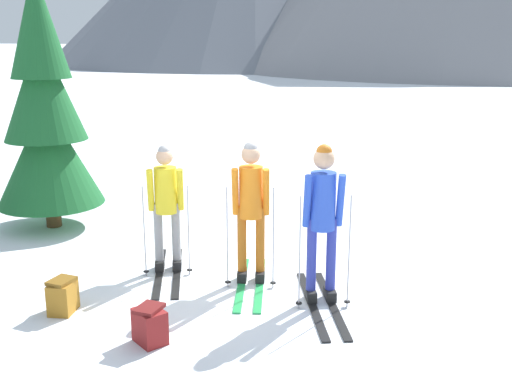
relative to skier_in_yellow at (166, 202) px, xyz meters
name	(u,v)px	position (x,y,z in m)	size (l,w,h in m)	color
ground_plane	(232,285)	(0.96, -0.15, -0.90)	(400.00, 400.00, 0.00)	white
skier_in_yellow	(166,202)	(0.00, 0.00, 0.00)	(1.06, 1.63, 1.62)	black
skier_in_orange	(251,204)	(1.13, 0.05, 0.07)	(0.85, 1.65, 1.73)	green
skier_in_blue	(323,217)	(2.08, -0.19, 0.09)	(1.07, 1.73, 1.80)	black
pine_tree_near	(45,113)	(-2.61, 0.94, 0.88)	(1.61, 1.61, 3.90)	#51381E
backpack_on_snow_front	(150,325)	(0.81, -1.75, -0.72)	(0.40, 0.37, 0.38)	maroon
backpack_on_snow_beside	(63,296)	(-0.42, -1.52, -0.72)	(0.32, 0.37, 0.38)	#99661E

